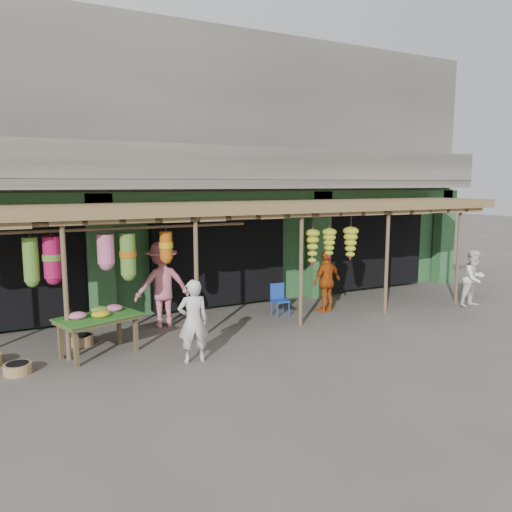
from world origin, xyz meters
name	(u,v)px	position (x,y,z in m)	size (l,w,h in m)	color
ground	(258,328)	(0.00, 0.00, 0.00)	(80.00, 80.00, 0.00)	#514C47
building	(184,178)	(0.00, 4.87, 3.37)	(16.40, 6.80, 7.00)	gray
awning	(236,211)	(-0.15, 0.80, 2.58)	(14.00, 2.70, 2.79)	brown
flower_table	(98,318)	(-3.45, -0.14, 0.71)	(1.67, 1.29, 0.88)	brown
blue_chair	(279,298)	(1.00, 0.80, 0.44)	(0.39, 0.40, 0.78)	#1A42AE
basket_mid	(18,369)	(-4.87, -0.53, 0.09)	(0.46, 0.46, 0.18)	olive
basket_right	(82,340)	(-3.67, 0.57, 0.10)	(0.45, 0.45, 0.20)	#9E7C4A
person_front	(193,321)	(-1.99, -1.34, 0.76)	(0.55, 0.36, 1.52)	silver
person_right	(474,278)	(6.00, -0.75, 0.75)	(0.73, 0.57, 1.51)	white
person_vendor	(327,281)	(2.25, 0.57, 0.78)	(0.91, 0.38, 1.55)	#C15212
person_shopper	(162,284)	(-1.82, 1.15, 0.97)	(1.25, 0.72, 1.93)	#DA7382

